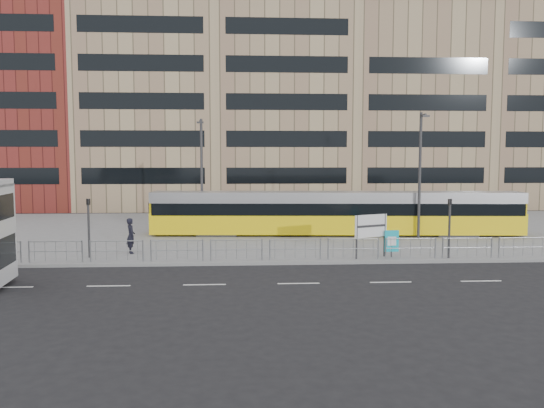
{
  "coord_description": "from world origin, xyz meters",
  "views": [
    {
      "loc": [
        -0.37,
        -26.15,
        5.36
      ],
      "look_at": [
        1.42,
        6.0,
        2.54
      ],
      "focal_mm": 35.0,
      "sensor_mm": 36.0,
      "label": 1
    }
  ],
  "objects": [
    {
      "name": "plaza",
      "position": [
        0.0,
        12.0,
        0.07
      ],
      "size": [
        64.0,
        24.0,
        0.15
      ],
      "primitive_type": "cube",
      "color": "slate",
      "rests_on": "ground"
    },
    {
      "name": "pedestrian_barrier",
      "position": [
        2.0,
        0.5,
        0.98
      ],
      "size": [
        32.07,
        0.07,
        1.1
      ],
      "color": "gray",
      "rests_on": "plaza"
    },
    {
      "name": "lamp_post_west",
      "position": [
        -3.19,
        10.64,
        4.45
      ],
      "size": [
        0.45,
        1.04,
        7.87
      ],
      "color": "#2D2D30",
      "rests_on": "plaza"
    },
    {
      "name": "lamp_post_east",
      "position": [
        11.02,
        7.29,
        4.57
      ],
      "size": [
        0.45,
        1.04,
        8.09
      ],
      "color": "#2D2D30",
      "rests_on": "plaza"
    },
    {
      "name": "road_markings",
      "position": [
        1.0,
        -4.0,
        0.01
      ],
      "size": [
        62.0,
        0.12,
        0.01
      ],
      "primitive_type": "cube",
      "color": "white",
      "rests_on": "ground"
    },
    {
      "name": "ad_panel",
      "position": [
        7.45,
        0.99,
        0.97
      ],
      "size": [
        0.76,
        0.11,
        1.42
      ],
      "rotation": [
        0.0,
        0.0,
        0.07
      ],
      "color": "#2D2D30",
      "rests_on": "plaza"
    },
    {
      "name": "tram",
      "position": [
        5.92,
        9.17,
        1.62
      ],
      "size": [
        24.93,
        4.02,
        2.93
      ],
      "rotation": [
        0.0,
        0.0,
        -0.07
      ],
      "color": "yellow",
      "rests_on": "plaza"
    },
    {
      "name": "station_sign",
      "position": [
        6.3,
        0.87,
        1.72
      ],
      "size": [
        1.85,
        0.83,
        2.26
      ],
      "rotation": [
        0.0,
        0.0,
        0.39
      ],
      "color": "#2D2D30",
      "rests_on": "plaza"
    },
    {
      "name": "kerb",
      "position": [
        0.0,
        0.05,
        0.07
      ],
      "size": [
        64.0,
        0.25,
        0.17
      ],
      "primitive_type": "cube",
      "color": "gray",
      "rests_on": "ground"
    },
    {
      "name": "traffic_light_west",
      "position": [
        -8.39,
        1.71,
        2.12
      ],
      "size": [
        0.23,
        0.25,
        3.1
      ],
      "rotation": [
        0.0,
        0.0,
        -0.42
      ],
      "color": "#2D2D30",
      "rests_on": "plaza"
    },
    {
      "name": "ground",
      "position": [
        0.0,
        0.0,
        0.0
      ],
      "size": [
        120.0,
        120.0,
        0.0
      ],
      "primitive_type": "plane",
      "color": "black",
      "rests_on": "ground"
    },
    {
      "name": "building_row",
      "position": [
        1.55,
        34.27,
        12.91
      ],
      "size": [
        70.4,
        18.4,
        31.2
      ],
      "color": "maroon",
      "rests_on": "ground"
    },
    {
      "name": "traffic_light_east",
      "position": [
        10.35,
        0.56,
        2.12
      ],
      "size": [
        0.22,
        0.24,
        3.1
      ],
      "rotation": [
        0.0,
        0.0,
        0.34
      ],
      "color": "#2D2D30",
      "rests_on": "plaza"
    },
    {
      "name": "pedestrian",
      "position": [
        -6.47,
        2.83,
        1.12
      ],
      "size": [
        0.7,
        0.83,
        1.94
      ],
      "primitive_type": "imported",
      "rotation": [
        0.0,
        0.0,
        1.97
      ],
      "color": "black",
      "rests_on": "plaza"
    }
  ]
}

